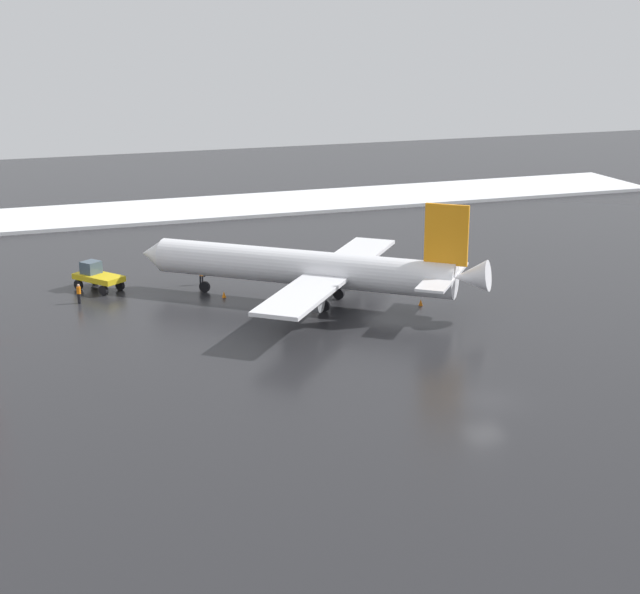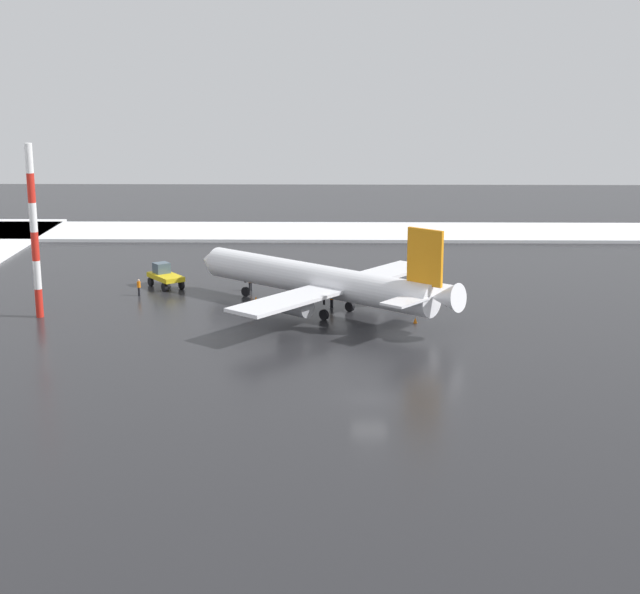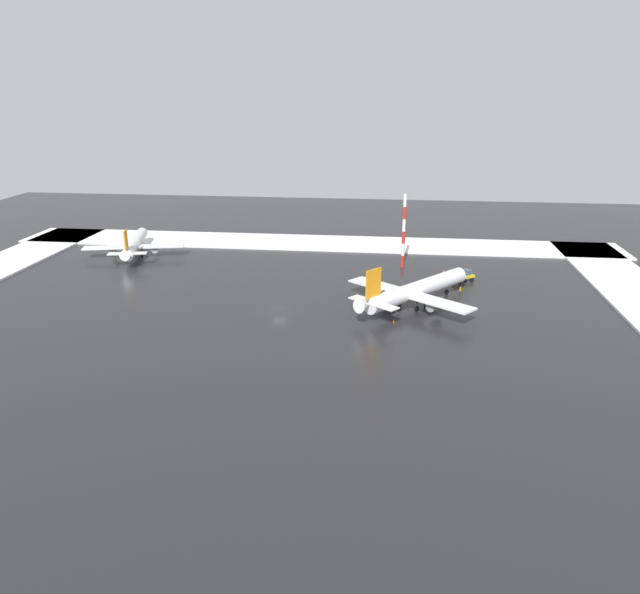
% 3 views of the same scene
% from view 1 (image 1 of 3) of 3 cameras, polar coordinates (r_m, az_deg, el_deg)
% --- Properties ---
extents(ground_plane, '(240.00, 240.00, 0.00)m').
position_cam_1_polar(ground_plane, '(64.42, 9.61, -5.93)').
color(ground_plane, '#232326').
extents(snow_bank_left, '(14.00, 116.00, 0.42)m').
position_cam_1_polar(snow_bank_left, '(124.85, -5.22, 5.26)').
color(snow_bank_left, white).
rests_on(snow_bank_left, ground_plane).
extents(airplane_parked_portside, '(23.76, 26.26, 9.37)m').
position_cam_1_polar(airplane_parked_portside, '(83.12, -0.56, 1.68)').
color(airplane_parked_portside, white).
rests_on(airplane_parked_portside, ground_plane).
extents(pushback_tug, '(5.01, 4.50, 2.50)m').
position_cam_1_polar(pushback_tug, '(89.99, -12.87, 1.22)').
color(pushback_tug, gold).
rests_on(pushback_tug, ground_plane).
extents(ground_crew_by_nose_gear, '(0.36, 0.36, 1.71)m').
position_cam_1_polar(ground_crew_by_nose_gear, '(85.60, -0.33, 0.65)').
color(ground_crew_by_nose_gear, black).
rests_on(ground_crew_by_nose_gear, ground_plane).
extents(ground_crew_near_tug, '(0.36, 0.36, 1.71)m').
position_cam_1_polar(ground_crew_near_tug, '(86.16, -13.86, 0.26)').
color(ground_crew_near_tug, black).
rests_on(ground_crew_near_tug, ground_plane).
extents(ground_crew_mid_apron, '(0.36, 0.36, 1.71)m').
position_cam_1_polar(ground_crew_mid_apron, '(89.98, -6.92, 1.31)').
color(ground_crew_mid_apron, black).
rests_on(ground_crew_mid_apron, ground_plane).
extents(traffic_cone_near_nose, '(0.36, 0.36, 0.55)m').
position_cam_1_polar(traffic_cone_near_nose, '(83.67, 5.88, -0.31)').
color(traffic_cone_near_nose, orange).
rests_on(traffic_cone_near_nose, ground_plane).
extents(traffic_cone_mid_line, '(0.36, 0.36, 0.55)m').
position_cam_1_polar(traffic_cone_mid_line, '(85.96, -5.61, 0.15)').
color(traffic_cone_mid_line, orange).
rests_on(traffic_cone_mid_line, ground_plane).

